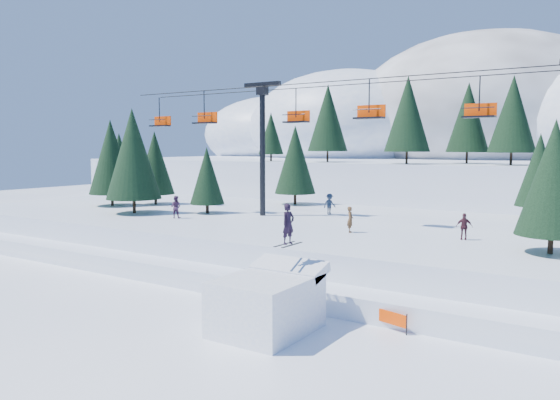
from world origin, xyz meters
The scene contains 10 objects.
ground centered at (0.00, 0.00, 0.00)m, with size 160.00×160.00×0.00m, color white.
mid_shelf centered at (0.00, 18.00, 1.25)m, with size 70.00×22.00×2.50m, color white.
berm centered at (0.00, 8.00, 0.55)m, with size 70.00×6.00×1.10m, color white.
mountain_ridge centered at (-5.06, 73.31, 9.65)m, with size 119.00×60.00×26.46m.
jump_kicker centered at (2.37, 1.93, 1.29)m, with size 3.47×4.73×5.37m.
chairlift centered at (0.50, 18.05, 9.32)m, with size 47.19×3.21×10.28m.
conifer_stand centered at (1.45, 18.62, 6.69)m, with size 62.77×18.29×8.57m.
distant_skiers centered at (-1.43, 17.15, 3.31)m, with size 29.60×9.32×1.69m.
banner_near centered at (6.21, 5.01, 0.54)m, with size 2.75×0.83×0.90m.
banner_far centered at (7.69, 5.83, 0.54)m, with size 2.72×0.93×0.90m.
Camera 1 is at (15.11, -16.89, 7.87)m, focal length 35.00 mm.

